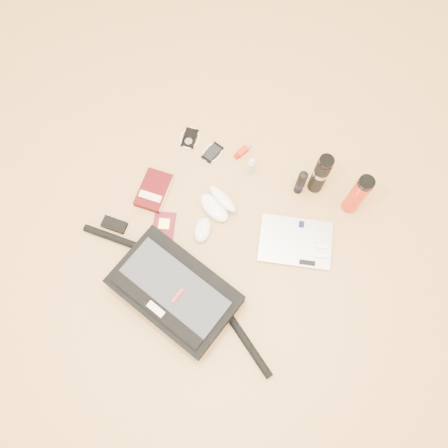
# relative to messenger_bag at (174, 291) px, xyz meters

# --- Properties ---
(ground) EXTENTS (4.00, 4.00, 0.00)m
(ground) POSITION_rel_messenger_bag_xyz_m (0.06, 0.24, -0.06)
(ground) COLOR tan
(ground) RESTS_ON ground
(messenger_bag) EXTENTS (1.01, 0.38, 0.14)m
(messenger_bag) POSITION_rel_messenger_bag_xyz_m (0.00, 0.00, 0.00)
(messenger_bag) COLOR black
(messenger_bag) RESTS_ON ground
(laptop) EXTENTS (0.37, 0.32, 0.03)m
(laptop) POSITION_rel_messenger_bag_xyz_m (0.35, 0.45, -0.05)
(laptop) COLOR #AAAAAC
(laptop) RESTS_ON ground
(book) EXTENTS (0.16, 0.21, 0.04)m
(book) POSITION_rel_messenger_bag_xyz_m (-0.33, 0.36, -0.05)
(book) COLOR #410709
(book) RESTS_ON ground
(passport) EXTENTS (0.14, 0.16, 0.01)m
(passport) POSITION_rel_messenger_bag_xyz_m (-0.20, 0.24, -0.06)
(passport) COLOR #551018
(passport) RESTS_ON ground
(mouse) EXTENTS (0.10, 0.13, 0.04)m
(mouse) POSITION_rel_messenger_bag_xyz_m (-0.04, 0.30, -0.04)
(mouse) COLOR white
(mouse) RESTS_ON ground
(sunglasses_case) EXTENTS (0.20, 0.19, 0.10)m
(sunglasses_case) POSITION_rel_messenger_bag_xyz_m (-0.03, 0.44, -0.03)
(sunglasses_case) COLOR white
(sunglasses_case) RESTS_ON ground
(ipod) EXTENTS (0.11, 0.12, 0.01)m
(ipod) POSITION_rel_messenger_bag_xyz_m (-0.32, 0.68, -0.06)
(ipod) COLOR black
(ipod) RESTS_ON ground
(phone) EXTENTS (0.10, 0.11, 0.01)m
(phone) POSITION_rel_messenger_bag_xyz_m (-0.19, 0.66, -0.06)
(phone) COLOR black
(phone) RESTS_ON ground
(inhaler) EXTENTS (0.05, 0.10, 0.03)m
(inhaler) POSITION_rel_messenger_bag_xyz_m (-0.07, 0.73, -0.05)
(inhaler) COLOR red
(inhaler) RESTS_ON ground
(spray_bottle) EXTENTS (0.04, 0.04, 0.12)m
(spray_bottle) POSITION_rel_messenger_bag_xyz_m (0.01, 0.66, -0.01)
(spray_bottle) COLOR #92BBCC
(spray_bottle) RESTS_ON ground
(aerosol_can) EXTENTS (0.04, 0.04, 0.17)m
(aerosol_can) POSITION_rel_messenger_bag_xyz_m (0.25, 0.68, 0.02)
(aerosol_can) COLOR black
(aerosol_can) RESTS_ON ground
(thermos_black) EXTENTS (0.08, 0.08, 0.26)m
(thermos_black) POSITION_rel_messenger_bag_xyz_m (0.31, 0.74, 0.07)
(thermos_black) COLOR black
(thermos_black) RESTS_ON ground
(thermos_red) EXTENTS (0.09, 0.09, 0.27)m
(thermos_red) POSITION_rel_messenger_bag_xyz_m (0.49, 0.72, 0.07)
(thermos_red) COLOR red
(thermos_red) RESTS_ON ground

